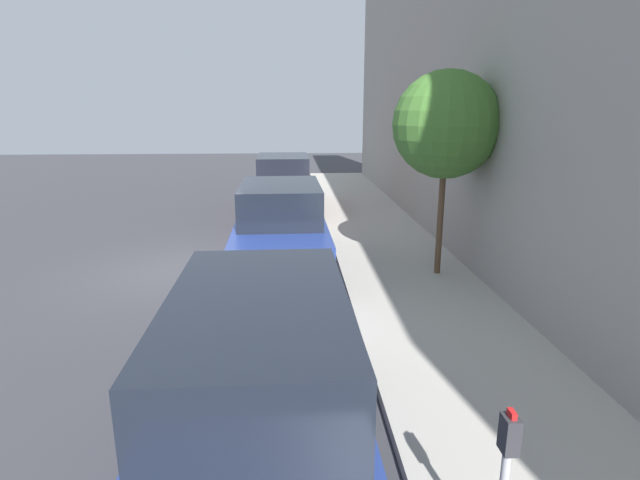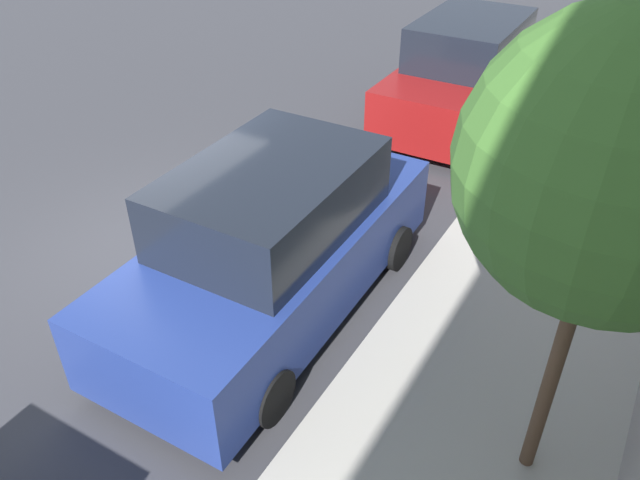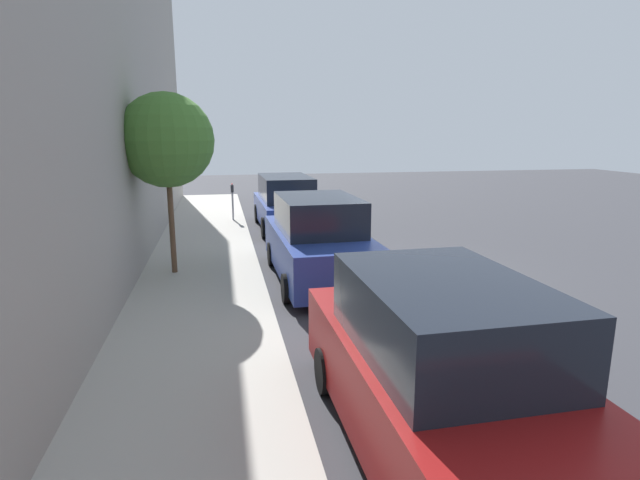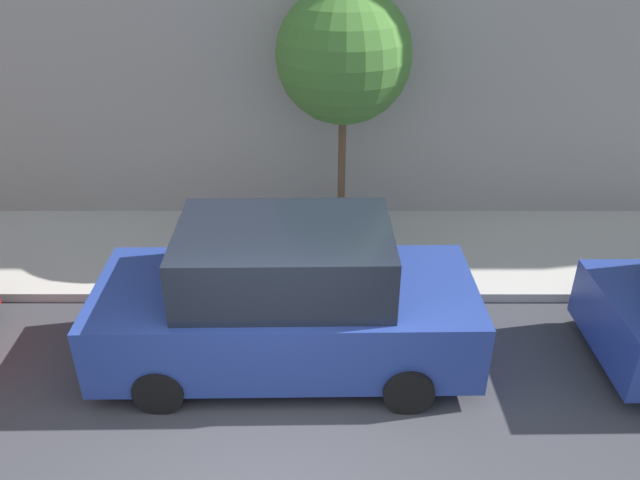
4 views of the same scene
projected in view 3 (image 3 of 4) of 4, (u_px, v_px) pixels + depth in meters
name	position (u px, v px, depth m)	size (l,w,h in m)	color
ground_plane	(407.00, 276.00, 12.19)	(60.00, 60.00, 0.00)	#38383D
sidewalk	(201.00, 285.00, 11.22)	(2.82, 32.00, 0.15)	#B2ADA3
building_facade	(61.00, 50.00, 9.71)	(2.00, 32.00, 10.02)	gray
parked_minivan_nearest	(286.00, 203.00, 17.89)	(2.02, 4.92, 1.90)	navy
parked_suv_second	(318.00, 241.00, 11.67)	(2.08, 4.83, 1.98)	navy
parked_suv_third	(441.00, 373.00, 5.32)	(2.08, 4.82, 1.98)	maroon
parking_meter_near	(232.00, 198.00, 18.84)	(0.11, 0.15, 1.39)	#ADADB2
street_tree	(166.00, 141.00, 11.30)	(2.15, 2.15, 4.18)	brown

